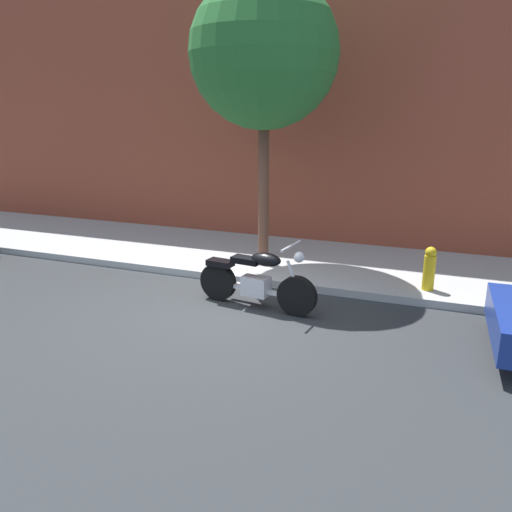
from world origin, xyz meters
TOP-DOWN VIEW (x-y plane):
  - ground_plane at (0.00, 0.00)m, footprint 60.00×60.00m
  - sidewalk at (0.00, 2.90)m, footprint 25.87×3.20m
  - building_facade at (0.00, 4.75)m, footprint 25.87×0.50m
  - motorcycle at (0.53, 0.33)m, footprint 2.11×0.72m
  - street_tree at (-0.08, 2.33)m, footprint 2.76×2.76m
  - fire_hydrant at (3.15, 1.82)m, footprint 0.20×0.20m

SIDE VIEW (x-z plane):
  - ground_plane at x=0.00m, z-range 0.00..0.00m
  - sidewalk at x=0.00m, z-range 0.00..0.14m
  - fire_hydrant at x=3.15m, z-range 0.00..0.91m
  - motorcycle at x=0.53m, z-range -0.11..1.03m
  - building_facade at x=0.00m, z-range 0.00..7.09m
  - street_tree at x=-0.08m, z-range 1.36..6.87m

